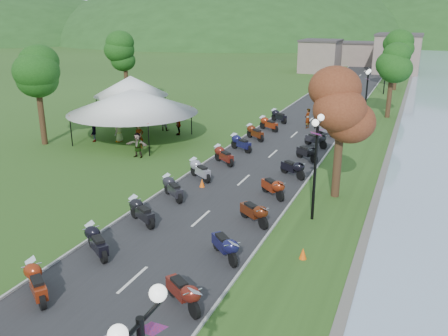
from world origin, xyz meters
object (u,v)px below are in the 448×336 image
(vendor_tent_main, at_px, (133,115))
(pedestrian_a, at_px, (140,148))
(pedestrian_b, at_px, (165,130))
(pedestrian_c, at_px, (94,142))

(vendor_tent_main, bearing_deg, pedestrian_a, -49.36)
(pedestrian_b, height_order, pedestrian_c, pedestrian_b)
(pedestrian_b, bearing_deg, pedestrian_c, 63.79)
(vendor_tent_main, distance_m, pedestrian_b, 4.27)
(pedestrian_b, bearing_deg, pedestrian_a, 105.97)
(pedestrian_b, distance_m, pedestrian_c, 6.28)
(pedestrian_a, bearing_deg, vendor_tent_main, 69.73)
(pedestrian_b, relative_size, pedestrian_c, 1.05)
(vendor_tent_main, xyz_separation_m, pedestrian_a, (1.68, -1.96, -2.00))
(pedestrian_a, height_order, pedestrian_c, pedestrian_a)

